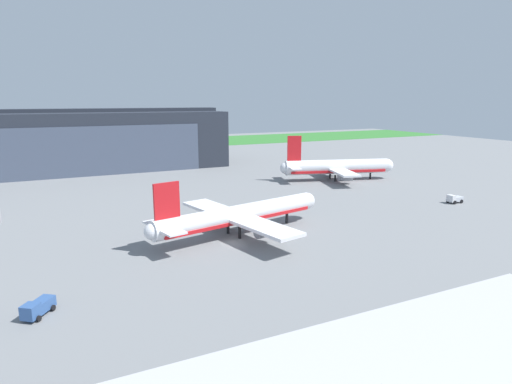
{
  "coord_description": "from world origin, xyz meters",
  "views": [
    {
      "loc": [
        -26.89,
        -65.02,
        24.19
      ],
      "look_at": [
        13.55,
        18.91,
        3.97
      ],
      "focal_mm": 30.03,
      "sensor_mm": 36.0,
      "label": 1
    }
  ],
  "objects_px": {
    "airliner_near_right": "(239,215)",
    "stair_truck": "(38,308)",
    "baggage_tug": "(454,199)",
    "maintenance_hangar": "(81,141)",
    "airliner_far_left": "(338,167)"
  },
  "relations": [
    {
      "from": "airliner_near_right",
      "to": "airliner_far_left",
      "type": "bearing_deg",
      "value": 37.02
    },
    {
      "from": "baggage_tug",
      "to": "stair_truck",
      "type": "distance_m",
      "value": 90.35
    },
    {
      "from": "airliner_far_left",
      "to": "baggage_tug",
      "type": "height_order",
      "value": "airliner_far_left"
    },
    {
      "from": "maintenance_hangar",
      "to": "stair_truck",
      "type": "bearing_deg",
      "value": -96.62
    },
    {
      "from": "baggage_tug",
      "to": "stair_truck",
      "type": "height_order",
      "value": "baggage_tug"
    },
    {
      "from": "airliner_near_right",
      "to": "stair_truck",
      "type": "height_order",
      "value": "airliner_near_right"
    },
    {
      "from": "airliner_near_right",
      "to": "stair_truck",
      "type": "relative_size",
      "value": 8.29
    },
    {
      "from": "airliner_near_right",
      "to": "airliner_far_left",
      "type": "relative_size",
      "value": 1.04
    },
    {
      "from": "baggage_tug",
      "to": "airliner_near_right",
      "type": "bearing_deg",
      "value": -179.87
    },
    {
      "from": "airliner_near_right",
      "to": "airliner_far_left",
      "type": "distance_m",
      "value": 60.91
    },
    {
      "from": "maintenance_hangar",
      "to": "airliner_far_left",
      "type": "xyz_separation_m",
      "value": [
        68.55,
        -55.95,
        -6.15
      ]
    },
    {
      "from": "stair_truck",
      "to": "baggage_tug",
      "type": "bearing_deg",
      "value": 11.3
    },
    {
      "from": "baggage_tug",
      "to": "stair_truck",
      "type": "bearing_deg",
      "value": -168.7
    },
    {
      "from": "maintenance_hangar",
      "to": "baggage_tug",
      "type": "distance_m",
      "value": 119.93
    },
    {
      "from": "maintenance_hangar",
      "to": "stair_truck",
      "type": "relative_size",
      "value": 22.42
    }
  ]
}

